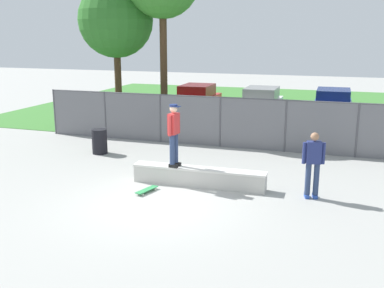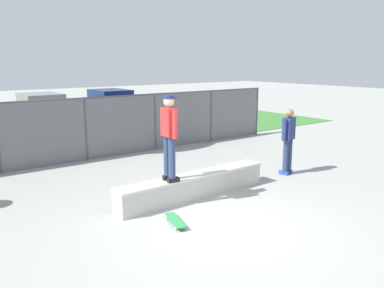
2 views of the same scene
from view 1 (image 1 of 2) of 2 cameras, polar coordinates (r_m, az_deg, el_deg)
name	(u,v)px [view 1 (image 1 of 2)]	position (r m, az deg, el deg)	size (l,w,h in m)	color
ground_plane	(156,203)	(11.94, -4.57, -7.52)	(80.00, 80.00, 0.00)	#9E9E99
grass_strip	(263,107)	(27.72, 9.05, 4.60)	(27.16, 20.00, 0.02)	#3D7A33
concrete_ledge	(199,177)	(13.15, 0.85, -4.17)	(3.98, 0.58, 0.55)	#B7B5AD
skateboarder	(174,132)	(12.96, -2.33, 1.51)	(0.33, 0.60, 1.84)	black
skateboard	(147,190)	(12.74, -5.76, -5.81)	(0.41, 0.82, 0.09)	#2D8C4C
chainlink_fence	(220,120)	(17.60, 3.60, 3.06)	(15.23, 0.07, 1.99)	#4C4C51
tree_near_left	(116,21)	(21.50, -9.64, 15.19)	(3.42, 3.42, 6.68)	#47301E
car_red	(196,100)	(24.69, 0.56, 5.61)	(2.04, 4.21, 1.66)	#B21E1E
car_white	(261,104)	(23.65, 8.73, 5.10)	(2.04, 4.21, 1.66)	silver
car_blue	(333,106)	(23.73, 17.41, 4.66)	(2.04, 4.21, 1.66)	#233D9E
bystander	(313,162)	(12.38, 15.13, -2.26)	(0.58, 0.35, 1.82)	#2647A5
trash_bin	(100,141)	(17.02, -11.65, 0.33)	(0.56, 0.56, 0.92)	black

